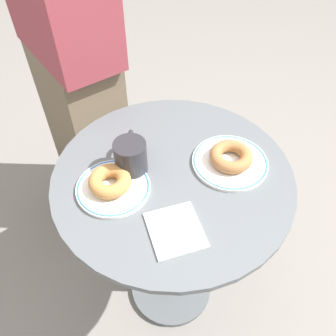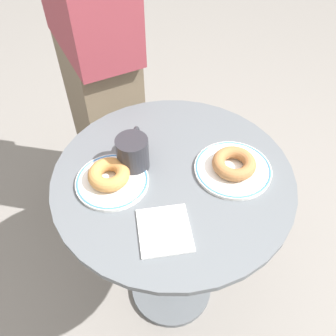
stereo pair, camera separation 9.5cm
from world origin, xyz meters
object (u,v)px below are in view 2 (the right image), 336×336
(donut_old_fashioned, at_px, (109,174))
(paper_napkin, at_px, (164,230))
(cafe_table, at_px, (172,220))
(person_figure, at_px, (96,56))
(plate_right, at_px, (233,169))
(plate_left, at_px, (112,181))
(coffee_mug, at_px, (133,152))
(donut_cinnamon, at_px, (234,163))

(donut_old_fashioned, bearing_deg, paper_napkin, -51.31)
(cafe_table, relative_size, person_figure, 0.46)
(plate_right, bearing_deg, plate_left, -177.35)
(coffee_mug, bearing_deg, plate_right, -9.26)
(donut_old_fashioned, bearing_deg, donut_cinnamon, 2.08)
(donut_cinnamon, height_order, coffee_mug, coffee_mug)
(plate_right, relative_size, donut_cinnamon, 1.78)
(plate_left, bearing_deg, plate_right, 2.65)
(plate_left, relative_size, plate_right, 0.92)
(plate_right, distance_m, person_figure, 0.69)
(plate_left, bearing_deg, donut_old_fashioned, 153.39)
(cafe_table, distance_m, donut_old_fashioned, 0.31)
(coffee_mug, bearing_deg, paper_napkin, -73.29)
(donut_old_fashioned, distance_m, coffee_mug, 0.09)
(paper_napkin, bearing_deg, person_figure, 104.57)
(plate_left, height_order, coffee_mug, coffee_mug)
(coffee_mug, distance_m, person_figure, 0.53)
(cafe_table, height_order, plate_right, plate_right)
(paper_napkin, bearing_deg, cafe_table, 77.67)
(plate_left, xyz_separation_m, donut_cinnamon, (0.33, 0.02, 0.02))
(donut_cinnamon, distance_m, paper_napkin, 0.27)
(donut_cinnamon, bearing_deg, person_figure, 125.27)
(donut_cinnamon, xyz_separation_m, person_figure, (-0.40, 0.56, 0.01))
(plate_right, height_order, donut_cinnamon, donut_cinnamon)
(plate_right, bearing_deg, donut_cinnamon, -179.55)
(coffee_mug, bearing_deg, plate_left, -135.24)
(donut_old_fashioned, height_order, coffee_mug, coffee_mug)
(plate_right, height_order, paper_napkin, plate_right)
(coffee_mug, bearing_deg, person_figure, 103.64)
(plate_left, height_order, donut_cinnamon, donut_cinnamon)
(person_figure, bearing_deg, paper_napkin, -75.43)
(plate_right, distance_m, paper_napkin, 0.27)
(donut_old_fashioned, xyz_separation_m, donut_cinnamon, (0.34, 0.01, -0.00))
(cafe_table, xyz_separation_m, paper_napkin, (-0.04, -0.18, 0.23))
(donut_cinnamon, bearing_deg, coffee_mug, 170.74)
(donut_old_fashioned, xyz_separation_m, coffee_mug, (0.07, 0.06, 0.02))
(plate_left, distance_m, paper_napkin, 0.21)
(donut_old_fashioned, relative_size, coffee_mug, 0.85)
(plate_right, distance_m, donut_old_fashioned, 0.34)
(plate_right, bearing_deg, paper_napkin, -138.86)
(plate_left, bearing_deg, person_figure, 96.46)
(donut_cinnamon, bearing_deg, plate_right, 0.45)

